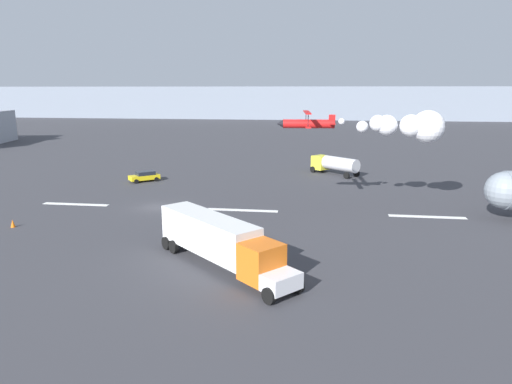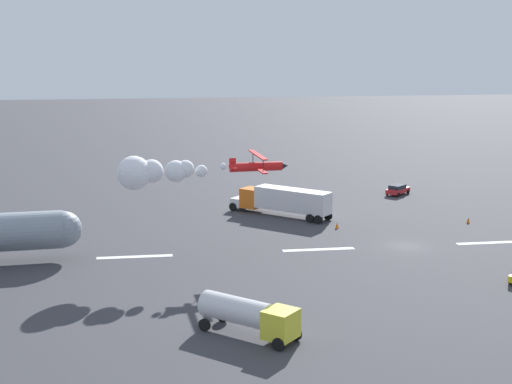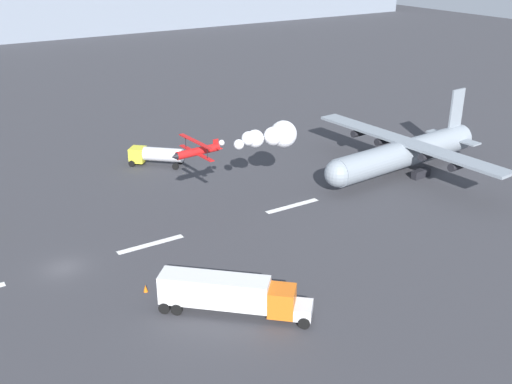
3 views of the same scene
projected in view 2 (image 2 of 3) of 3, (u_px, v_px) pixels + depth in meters
The scene contains 10 objects.
ground_plane at pixel (406, 246), 85.47m from camera, with size 440.00×440.00×0.00m, color #38383D.
runway_stripe_2 at pixel (491, 243), 86.87m from camera, with size 8.00×0.90×0.01m, color white.
runway_stripe_3 at pixel (319, 249), 84.07m from camera, with size 8.00×0.90×0.01m, color white.
runway_stripe_4 at pixel (135, 257), 81.27m from camera, with size 8.00×0.90×0.01m, color white.
stunt_biplane_red at pixel (159, 171), 77.94m from camera, with size 17.79×6.92×3.46m.
semi_truck_orange at pixel (283, 200), 99.57m from camera, with size 12.41×11.70×3.70m.
fuel_tanker_truck at pixel (249, 314), 59.39m from camera, with size 7.71×7.39×2.90m.
followme_car_yellow at pixel (398, 189), 113.31m from camera, with size 4.32×4.19×1.52m.
traffic_cone_near at pixel (468, 220), 96.07m from camera, with size 0.44×0.44×0.75m, color orange.
traffic_cone_far at pixel (337, 225), 93.32m from camera, with size 0.44×0.44×0.75m, color orange.
Camera 2 is at (28.38, 79.37, 22.73)m, focal length 53.86 mm.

